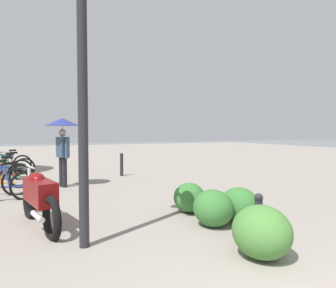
% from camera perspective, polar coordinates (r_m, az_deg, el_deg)
% --- Properties ---
extents(lamppost, '(0.98, 0.28, 4.05)m').
position_cam_1_polar(lamppost, '(4.58, -15.69, 15.53)').
color(lamppost, '#232328').
rests_on(lamppost, ground).
extents(motorcycle, '(2.15, 0.55, 1.06)m').
position_cam_1_polar(motorcycle, '(5.79, -22.89, -9.21)').
color(motorcycle, black).
rests_on(motorcycle, ground).
extents(bicycle_blue, '(0.20, 1.77, 0.95)m').
position_cam_1_polar(bicycle_blue, '(8.18, -28.75, -6.98)').
color(bicycle_blue, black).
rests_on(bicycle_blue, ground).
extents(bicycle_green, '(0.46, 1.74, 0.95)m').
position_cam_1_polar(bicycle_green, '(10.02, -28.54, -5.29)').
color(bicycle_green, black).
rests_on(bicycle_green, ground).
extents(bicycle_teal, '(0.31, 1.76, 0.95)m').
position_cam_1_polar(bicycle_teal, '(11.64, -28.20, -4.24)').
color(bicycle_teal, black).
rests_on(bicycle_teal, ground).
extents(bicycle_black, '(0.32, 1.76, 0.95)m').
position_cam_1_polar(bicycle_black, '(12.03, -27.66, -4.02)').
color(bicycle_black, black).
rests_on(bicycle_black, ground).
extents(bicycle_white, '(0.46, 1.74, 0.95)m').
position_cam_1_polar(bicycle_white, '(13.55, -27.69, -3.33)').
color(bicycle_white, black).
rests_on(bicycle_white, ground).
extents(pedestrian, '(1.00, 1.00, 2.03)m').
position_cam_1_polar(pedestrian, '(9.51, -19.07, 1.99)').
color(pedestrian, black).
rests_on(pedestrian, ground).
extents(bollard_near, '(0.13, 0.13, 0.71)m').
position_cam_1_polar(bollard_near, '(4.95, 16.51, -12.66)').
color(bollard_near, '#232328').
rests_on(bollard_near, ground).
extents(bollard_mid, '(0.13, 0.13, 0.85)m').
position_cam_1_polar(bollard_mid, '(11.40, -8.64, -3.68)').
color(bollard_mid, '#232328').
rests_on(bollard_mid, ground).
extents(shrub_low, '(0.70, 0.63, 0.60)m').
position_cam_1_polar(shrub_low, '(6.33, 4.01, -9.92)').
color(shrub_low, '#387533').
rests_on(shrub_low, ground).
extents(shrub_round, '(0.81, 0.73, 0.69)m').
position_cam_1_polar(shrub_round, '(4.30, 17.04, -15.38)').
color(shrub_round, '#477F38').
rests_on(shrub_round, ground).
extents(shrub_wide, '(0.74, 0.67, 0.63)m').
position_cam_1_polar(shrub_wide, '(5.80, 13.17, -10.96)').
color(shrub_wide, '#387533').
rests_on(shrub_wide, ground).
extents(shrub_tall, '(0.75, 0.68, 0.64)m').
position_cam_1_polar(shrub_tall, '(5.47, 8.41, -11.71)').
color(shrub_tall, '#387533').
rests_on(shrub_tall, ground).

